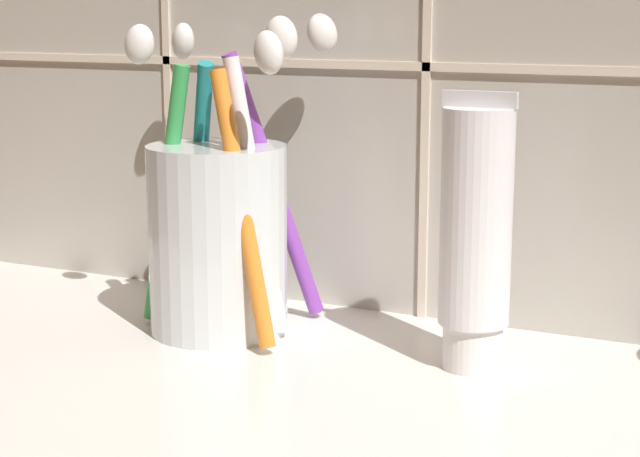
{
  "coord_description": "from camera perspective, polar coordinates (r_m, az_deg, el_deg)",
  "views": [
    {
      "loc": [
        22.59,
        -43.16,
        19.93
      ],
      "look_at": [
        0.56,
        2.7,
        9.37
      ],
      "focal_mm": 60.0,
      "sensor_mm": 36.0,
      "label": 1
    }
  ],
  "objects": [
    {
      "name": "sink_counter",
      "position": [
        0.52,
        -1.86,
        -9.52
      ],
      "size": [
        69.54,
        29.42,
        2.0
      ],
      "primitive_type": "cube",
      "color": "silver",
      "rests_on": "ground"
    },
    {
      "name": "toothbrush_cup",
      "position": [
        0.6,
        -5.39,
        -0.02
      ],
      "size": [
        12.15,
        10.03,
        17.82
      ],
      "color": "silver",
      "rests_on": "sink_counter"
    },
    {
      "name": "toothpaste_tube",
      "position": [
        0.53,
        8.31,
        -0.3
      ],
      "size": [
        3.74,
        3.56,
        13.98
      ],
      "color": "white",
      "rests_on": "sink_counter"
    }
  ]
}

